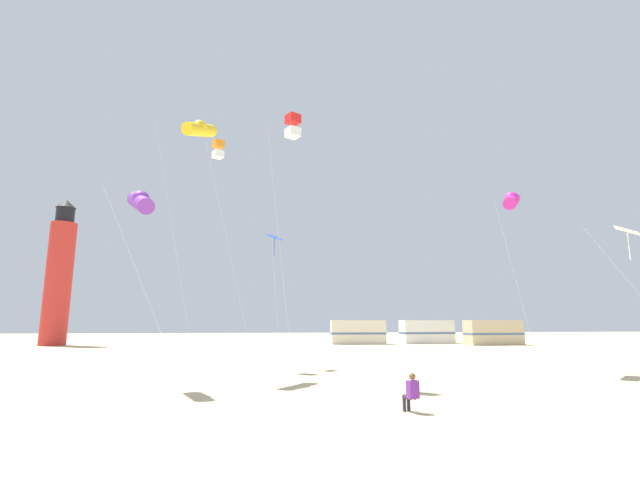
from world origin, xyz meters
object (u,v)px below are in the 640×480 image
(kite_flyer_standing, at_px, (411,391))
(kite_diamond_white, at_px, (628,236))
(kite_box_scarlet, at_px, (293,127))
(rv_van_cream, at_px, (358,332))
(kite_tube_gold, at_px, (200,129))
(kite_tube_violet, at_px, (141,202))
(kite_diamond_blue, at_px, (274,242))
(kite_tube_magenta, at_px, (512,200))
(lighthouse_distant, at_px, (59,276))
(kite_box_orange, at_px, (218,150))
(rv_van_white, at_px, (427,332))
(rv_van_tan, at_px, (493,333))

(kite_flyer_standing, bearing_deg, kite_diamond_white, 174.58)
(kite_box_scarlet, distance_m, rv_van_cream, 36.16)
(kite_flyer_standing, relative_size, kite_tube_gold, 0.09)
(kite_tube_violet, xyz_separation_m, kite_box_scarlet, (6.62, 0.89, 4.23))
(kite_box_scarlet, bearing_deg, kite_diamond_blue, 95.55)
(kite_tube_magenta, relative_size, kite_diamond_blue, 1.26)
(kite_diamond_blue, bearing_deg, kite_box_scarlet, -84.45)
(kite_diamond_white, bearing_deg, lighthouse_distant, 134.65)
(kite_tube_violet, distance_m, kite_tube_gold, 6.48)
(kite_tube_violet, xyz_separation_m, kite_diamond_white, (19.85, -3.62, -1.74))
(kite_flyer_standing, height_order, kite_tube_magenta, kite_tube_magenta)
(kite_tube_magenta, distance_m, rv_van_cream, 31.75)
(kite_box_orange, height_order, kite_tube_gold, kite_box_orange)
(kite_box_scarlet, bearing_deg, rv_van_white, 61.28)
(kite_tube_violet, bearing_deg, lighthouse_distant, 117.53)
(kite_box_scarlet, xyz_separation_m, lighthouse_distant, (-24.80, 33.98, -4.20))
(kite_tube_gold, relative_size, rv_van_white, 2.06)
(kite_diamond_blue, relative_size, rv_van_white, 1.22)
(kite_diamond_blue, relative_size, rv_van_cream, 1.23)
(kite_tube_violet, bearing_deg, rv_van_white, 54.09)
(kite_box_orange, height_order, lighthouse_distant, lighthouse_distant)
(kite_diamond_blue, distance_m, kite_box_scarlet, 8.38)
(rv_van_white, bearing_deg, lighthouse_distant, 175.96)
(rv_van_cream, distance_m, rv_van_white, 8.83)
(kite_box_orange, xyz_separation_m, kite_box_scarlet, (4.36, -7.16, -1.42))
(kite_flyer_standing, height_order, kite_tube_violet, kite_tube_violet)
(kite_diamond_blue, xyz_separation_m, kite_tube_gold, (-4.18, -4.30, 5.31))
(kite_flyer_standing, height_order, kite_box_orange, kite_box_orange)
(kite_diamond_white, height_order, rv_van_white, kite_diamond_white)
(kite_tube_gold, relative_size, lighthouse_distant, 0.81)
(kite_tube_gold, height_order, lighthouse_distant, lighthouse_distant)
(kite_tube_magenta, relative_size, lighthouse_distant, 0.60)
(kite_tube_magenta, distance_m, rv_van_tan, 30.82)
(kite_tube_magenta, xyz_separation_m, lighthouse_distant, (-37.35, 31.44, -1.57))
(lighthouse_distant, height_order, rv_van_cream, lighthouse_distant)
(kite_tube_magenta, bearing_deg, kite_diamond_white, -84.53)
(kite_box_scarlet, bearing_deg, kite_box_orange, 121.33)
(rv_van_white, bearing_deg, kite_diamond_white, -101.93)
(kite_tube_gold, distance_m, kite_box_scarlet, 5.65)
(kite_tube_gold, height_order, rv_van_tan, kite_tube_gold)
(kite_tube_magenta, height_order, lighthouse_distant, lighthouse_distant)
(kite_box_scarlet, xyz_separation_m, rv_van_white, (18.59, 33.94, -10.65))
(kite_flyer_standing, xyz_separation_m, kite_diamond_blue, (-3.98, 13.93, 6.95))
(kite_box_orange, distance_m, kite_diamond_white, 22.36)
(kite_diamond_blue, bearing_deg, rv_van_tan, 41.30)
(lighthouse_distant, relative_size, rv_van_tan, 2.56)
(lighthouse_distant, bearing_deg, kite_tube_gold, -57.45)
(kite_box_scarlet, xyz_separation_m, rv_van_tan, (24.97, 29.59, -10.65))
(kite_diamond_blue, height_order, rv_van_white, kite_diamond_blue)
(kite_tube_gold, bearing_deg, kite_diamond_blue, 45.83)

